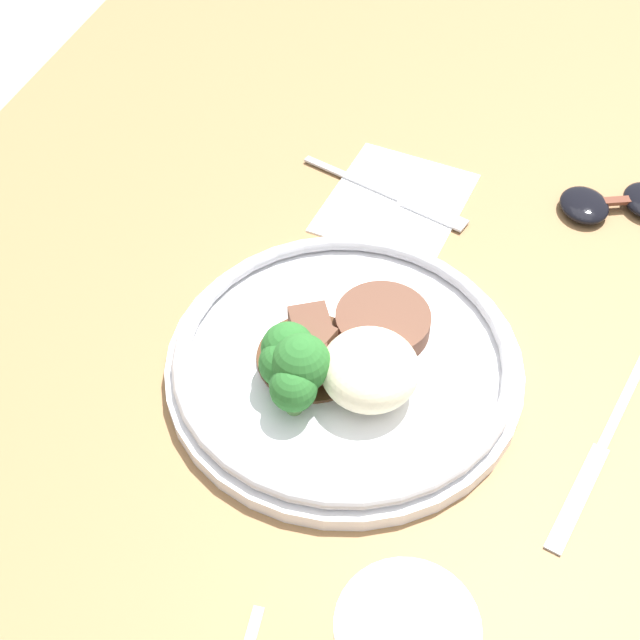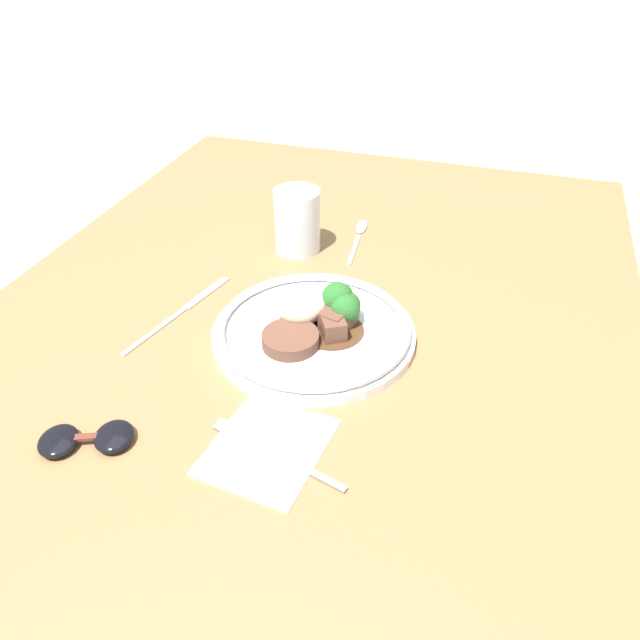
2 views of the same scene
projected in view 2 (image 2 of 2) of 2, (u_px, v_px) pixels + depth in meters
The scene contains 9 objects.
ground_plane at pixel (285, 378), 0.83m from camera, with size 8.00×8.00×0.00m, color tan.
dining_table at pixel (284, 367), 0.82m from camera, with size 1.44×0.91×0.04m.
napkin at pixel (268, 447), 0.68m from camera, with size 0.15×0.13×0.00m.
plate at pixel (316, 324), 0.83m from camera, with size 0.27×0.27×0.07m.
juice_glass at pixel (297, 224), 1.00m from camera, with size 0.07×0.07×0.10m.
fork at pixel (266, 448), 0.67m from camera, with size 0.06×0.17×0.00m.
knife at pixel (183, 310), 0.89m from camera, with size 0.22×0.06×0.00m.
spoon at pixel (360, 232), 1.07m from camera, with size 0.16×0.03×0.01m.
sunglasses at pixel (86, 439), 0.68m from camera, with size 0.09×0.11×0.02m.
Camera 2 is at (-0.58, -0.23, 0.55)m, focal length 35.00 mm.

